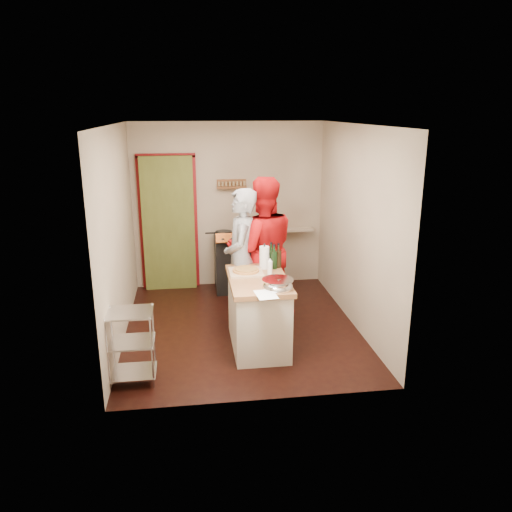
{
  "coord_description": "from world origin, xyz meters",
  "views": [
    {
      "loc": [
        -0.64,
        -6.05,
        2.78
      ],
      "look_at": [
        0.2,
        0.0,
        0.97
      ],
      "focal_mm": 35.0,
      "sensor_mm": 36.0,
      "label": 1
    }
  ],
  "objects_px": {
    "island": "(259,310)",
    "person_stripe": "(241,259)",
    "wire_shelving": "(131,343)",
    "stove": "(234,263)",
    "person_red": "(262,249)"
  },
  "relations": [
    {
      "from": "wire_shelving",
      "to": "person_red",
      "type": "height_order",
      "value": "person_red"
    },
    {
      "from": "wire_shelving",
      "to": "person_stripe",
      "type": "xyz_separation_m",
      "value": [
        1.3,
        1.29,
        0.47
      ]
    },
    {
      "from": "stove",
      "to": "island",
      "type": "relative_size",
      "value": 0.78
    },
    {
      "from": "wire_shelving",
      "to": "person_stripe",
      "type": "relative_size",
      "value": 0.44
    },
    {
      "from": "person_red",
      "to": "wire_shelving",
      "type": "bearing_deg",
      "value": 40.1
    },
    {
      "from": "wire_shelving",
      "to": "island",
      "type": "xyz_separation_m",
      "value": [
        1.43,
        0.63,
        0.03
      ]
    },
    {
      "from": "wire_shelving",
      "to": "person_stripe",
      "type": "height_order",
      "value": "person_stripe"
    },
    {
      "from": "island",
      "to": "person_red",
      "type": "distance_m",
      "value": 1.02
    },
    {
      "from": "stove",
      "to": "island",
      "type": "xyz_separation_m",
      "value": [
        0.1,
        -2.0,
        0.01
      ]
    },
    {
      "from": "island",
      "to": "person_stripe",
      "type": "height_order",
      "value": "person_stripe"
    },
    {
      "from": "person_stripe",
      "to": "person_red",
      "type": "height_order",
      "value": "person_red"
    },
    {
      "from": "wire_shelving",
      "to": "person_red",
      "type": "xyz_separation_m",
      "value": [
        1.6,
        1.49,
        0.53
      ]
    },
    {
      "from": "wire_shelving",
      "to": "person_red",
      "type": "bearing_deg",
      "value": 42.96
    },
    {
      "from": "stove",
      "to": "wire_shelving",
      "type": "height_order",
      "value": "stove"
    },
    {
      "from": "island",
      "to": "person_red",
      "type": "xyz_separation_m",
      "value": [
        0.17,
        0.86,
        0.51
      ]
    }
  ]
}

